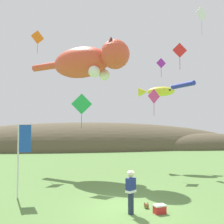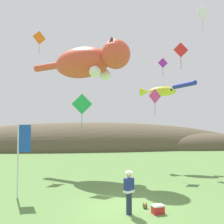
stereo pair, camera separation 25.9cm
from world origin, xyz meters
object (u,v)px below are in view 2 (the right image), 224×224
(kite_diamond_violet, at_px, (163,63))
(kite_diamond_green, at_px, (82,104))
(kite_diamond_orange, at_px, (39,38))
(kite_spool, at_px, (145,206))
(kite_tube_streamer, at_px, (184,85))
(kite_diamond_red, at_px, (181,50))
(kite_diamond_pink, at_px, (155,96))
(festival_attendant, at_px, (129,191))
(picnic_cooler, at_px, (158,209))
(kite_fish_windsock, at_px, (158,91))
(kite_diamond_white, at_px, (202,13))
(kite_giant_cat, at_px, (89,62))
(festival_banner_pole, at_px, (21,149))

(kite_diamond_violet, distance_m, kite_diamond_green, 11.50)
(kite_diamond_orange, relative_size, kite_diamond_green, 0.97)
(kite_spool, relative_size, kite_tube_streamer, 0.10)
(kite_diamond_green, bearing_deg, kite_diamond_red, 11.08)
(kite_diamond_pink, distance_m, kite_diamond_orange, 12.06)
(kite_tube_streamer, distance_m, kite_diamond_pink, 2.53)
(kite_spool, height_order, kite_diamond_red, kite_diamond_red)
(kite_tube_streamer, distance_m, kite_diamond_red, 2.68)
(festival_attendant, bearing_deg, kite_spool, 35.52)
(kite_tube_streamer, relative_size, kite_diamond_pink, 1.22)
(festival_attendant, bearing_deg, kite_diamond_violet, 64.54)
(picnic_cooler, relative_size, kite_diamond_red, 0.27)
(kite_fish_windsock, xyz_separation_m, kite_diamond_pink, (-1.29, -3.02, -0.80))
(kite_spool, height_order, kite_tube_streamer, kite_tube_streamer)
(picnic_cooler, xyz_separation_m, kite_diamond_white, (4.97, 5.26, 11.03))
(kite_tube_streamer, bearing_deg, kite_giant_cat, 168.98)
(kite_diamond_violet, bearing_deg, kite_tube_streamer, -90.08)
(kite_diamond_violet, distance_m, kite_diamond_red, 5.53)
(kite_spool, relative_size, kite_diamond_orange, 0.12)
(kite_diamond_red, relative_size, kite_diamond_green, 0.91)
(picnic_cooler, xyz_separation_m, kite_fish_windsock, (3.79, 11.08, 6.46))
(kite_spool, bearing_deg, festival_attendant, -144.48)
(kite_diamond_violet, relative_size, kite_diamond_red, 0.93)
(kite_diamond_violet, xyz_separation_m, kite_diamond_white, (0.12, -7.56, 1.57))
(kite_diamond_pink, distance_m, kite_diamond_green, 6.02)
(kite_giant_cat, distance_m, kite_diamond_violet, 8.08)
(kite_diamond_white, bearing_deg, kite_diamond_orange, 146.81)
(festival_attendant, xyz_separation_m, kite_diamond_green, (-1.86, 5.78, 4.05))
(picnic_cooler, bearing_deg, festival_attendant, 175.32)
(kite_diamond_green, bearing_deg, picnic_cooler, -62.50)
(kite_spool, height_order, kite_diamond_pink, kite_diamond_pink)
(kite_spool, distance_m, kite_diamond_orange, 18.05)
(festival_banner_pole, height_order, kite_giant_cat, kite_giant_cat)
(kite_diamond_pink, bearing_deg, festival_attendant, -114.94)
(festival_banner_pole, bearing_deg, kite_diamond_green, 41.58)
(picnic_cooler, distance_m, festival_banner_pole, 7.28)
(kite_diamond_violet, height_order, kite_diamond_orange, kite_diamond_orange)
(kite_diamond_white, bearing_deg, kite_spool, -139.47)
(kite_spool, relative_size, picnic_cooler, 0.46)
(kite_fish_windsock, height_order, kite_diamond_white, kite_diamond_white)
(kite_diamond_violet, bearing_deg, kite_diamond_white, -89.08)
(picnic_cooler, relative_size, kite_diamond_orange, 0.25)
(kite_diamond_white, bearing_deg, festival_banner_pole, -169.13)
(kite_giant_cat, bearing_deg, festival_banner_pole, -119.90)
(kite_fish_windsock, height_order, kite_diamond_violet, kite_diamond_violet)
(picnic_cooler, xyz_separation_m, kite_giant_cat, (-2.48, 9.55, 8.51))
(festival_attendant, relative_size, kite_giant_cat, 0.23)
(kite_diamond_violet, bearing_deg, festival_attendant, -115.46)
(festival_attendant, xyz_separation_m, kite_spool, (0.84, 0.60, -0.83))
(kite_diamond_orange, distance_m, kite_diamond_red, 12.74)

